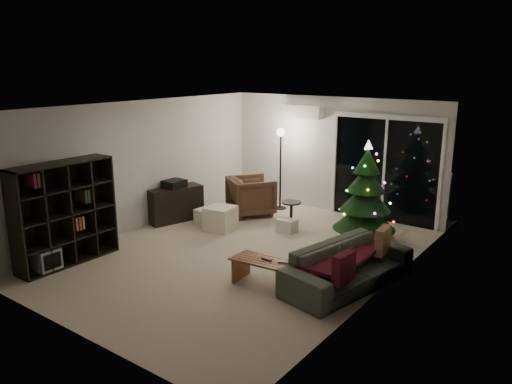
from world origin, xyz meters
TOP-DOWN VIEW (x-y plane):
  - room at (0.46, 1.49)m, footprint 6.50×7.51m
  - bookshelf at (-2.25, -1.98)m, footprint 0.43×1.68m
  - media_cabinet at (-2.25, 0.66)m, footprint 0.72×1.21m
  - stereo at (-2.25, 0.66)m, footprint 0.36×0.43m
  - armchair at (-1.25, 1.95)m, footprint 1.24×1.25m
  - ottoman at (-1.10, 0.76)m, footprint 0.59×0.59m
  - cardboard_box_a at (-1.54, 0.85)m, footprint 0.47×0.37m
  - cardboard_box_b at (0.00, 1.44)m, footprint 0.37×0.28m
  - side_table at (-0.14, 1.83)m, footprint 0.48×0.48m
  - floor_lamp at (-1.00, 2.70)m, footprint 0.28×0.28m
  - sofa at (2.05, -0.08)m, footprint 1.26×2.28m
  - sofa_throw at (1.95, -0.08)m, footprint 0.67×1.55m
  - cushion_a at (2.30, 0.57)m, footprint 0.16×0.42m
  - cushion_b at (2.30, -0.73)m, footprint 0.15×0.42m
  - coffee_table at (1.26, -0.80)m, footprint 1.35×0.57m
  - remote_a at (1.11, -0.80)m, footprint 0.16×0.05m
  - remote_b at (1.36, -0.75)m, footprint 0.16×0.09m
  - christmas_tree at (1.39, 1.92)m, footprint 1.49×1.49m

SIDE VIEW (x-z plane):
  - cardboard_box_b at x=0.00m, z-range 0.00..0.25m
  - cardboard_box_a at x=-1.54m, z-range 0.00..0.32m
  - coffee_table at x=1.26m, z-range 0.00..0.42m
  - ottoman at x=-1.10m, z-range 0.00..0.47m
  - side_table at x=-0.14m, z-range 0.00..0.49m
  - sofa at x=2.05m, z-range 0.00..0.63m
  - media_cabinet at x=-2.25m, z-range 0.00..0.71m
  - armchair at x=-1.25m, z-range 0.00..0.83m
  - remote_a at x=1.11m, z-range 0.42..0.44m
  - remote_b at x=1.36m, z-range 0.42..0.44m
  - sofa_throw at x=1.95m, z-range 0.43..0.48m
  - cushion_a at x=2.30m, z-range 0.36..0.77m
  - cushion_b at x=2.30m, z-range 0.36..0.77m
  - stereo at x=-2.25m, z-range 0.71..0.86m
  - bookshelf at x=-2.25m, z-range 0.00..1.68m
  - floor_lamp at x=-1.00m, z-range 0.00..1.75m
  - christmas_tree at x=1.39m, z-range 0.00..1.86m
  - room at x=0.46m, z-range -0.28..2.32m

